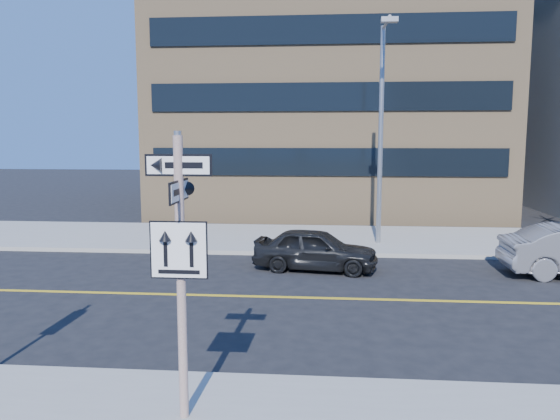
{
  "coord_description": "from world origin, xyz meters",
  "views": [
    {
      "loc": [
        1.99,
        -9.72,
        4.12
      ],
      "look_at": [
        0.83,
        4.0,
        2.29
      ],
      "focal_mm": 35.0,
      "sensor_mm": 36.0,
      "label": 1
    }
  ],
  "objects": [
    {
      "name": "ground",
      "position": [
        0.0,
        0.0,
        0.0
      ],
      "size": [
        120.0,
        120.0,
        0.0
      ],
      "primitive_type": "plane",
      "color": "black",
      "rests_on": "ground"
    },
    {
      "name": "sign_pole",
      "position": [
        0.0,
        -2.51,
        2.44
      ],
      "size": [
        0.92,
        0.92,
        4.06
      ],
      "color": "silver",
      "rests_on": "near_sidewalk"
    },
    {
      "name": "parked_car_a",
      "position": [
        1.69,
        7.06,
        0.66
      ],
      "size": [
        2.09,
        4.05,
        1.32
      ],
      "primitive_type": "imported",
      "rotation": [
        0.0,
        0.0,
        1.43
      ],
      "color": "black",
      "rests_on": "ground"
    },
    {
      "name": "streetlight_a",
      "position": [
        4.0,
        10.76,
        4.76
      ],
      "size": [
        0.55,
        2.25,
        8.0
      ],
      "color": "gray",
      "rests_on": "far_sidewalk"
    },
    {
      "name": "building_brick",
      "position": [
        2.0,
        25.0,
        9.0
      ],
      "size": [
        18.0,
        18.0,
        18.0
      ],
      "primitive_type": "cube",
      "color": "#A18259",
      "rests_on": "ground"
    }
  ]
}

